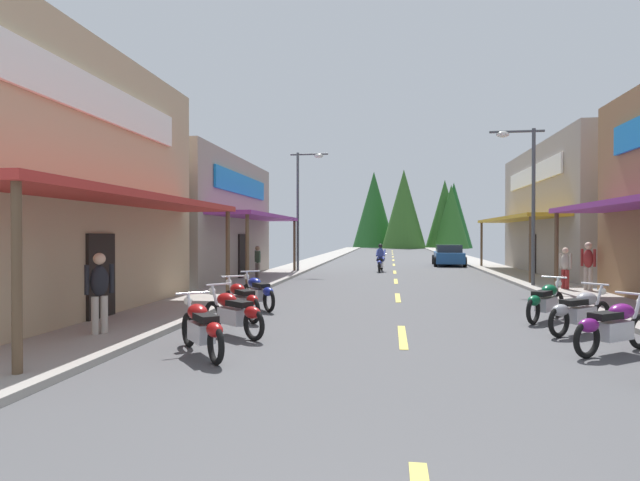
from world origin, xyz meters
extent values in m
cube|color=#4C4C4F|center=(0.00, 31.62, -0.05)|extent=(9.69, 93.24, 0.10)
cube|color=#9E9991|center=(-5.94, 31.62, 0.06)|extent=(2.19, 93.24, 0.12)
cube|color=#9E9991|center=(5.94, 31.62, 0.06)|extent=(2.19, 93.24, 0.12)
cube|color=#E0C64C|center=(0.00, 8.97, 0.01)|extent=(0.16, 2.40, 0.01)
cube|color=#E0C64C|center=(0.00, 15.41, 0.01)|extent=(0.16, 2.40, 0.01)
cube|color=#E0C64C|center=(0.00, 21.36, 0.01)|extent=(0.16, 2.40, 0.01)
cube|color=#E0C64C|center=(0.00, 26.94, 0.01)|extent=(0.16, 2.40, 0.01)
cube|color=#E0C64C|center=(0.00, 33.89, 0.01)|extent=(0.16, 2.40, 0.01)
cube|color=#E0C64C|center=(0.00, 40.34, 0.01)|extent=(0.16, 2.40, 0.01)
cube|color=#E0C64C|center=(0.00, 46.56, 0.01)|extent=(0.16, 2.40, 0.01)
cube|color=#E0C64C|center=(0.00, 53.45, 0.01)|extent=(0.16, 2.40, 0.01)
cube|color=#E0C64C|center=(0.00, 59.59, 0.01)|extent=(0.16, 2.40, 0.01)
cube|color=#E0C64C|center=(0.00, 65.42, 0.01)|extent=(0.16, 2.40, 0.01)
cube|color=#B72D28|center=(-6.13, 9.68, 2.90)|extent=(1.80, 9.74, 0.16)
cylinder|color=brown|center=(-5.43, 5.01, 1.41)|extent=(0.14, 0.14, 2.82)
cylinder|color=brown|center=(-5.43, 14.36, 1.41)|extent=(0.14, 0.14, 2.82)
cube|color=white|center=(-6.97, 9.68, 5.24)|extent=(0.10, 7.58, 0.90)
cube|color=black|center=(-6.99, 9.68, 1.05)|extent=(0.08, 1.10, 2.10)
cube|color=gray|center=(-10.64, 21.22, 2.80)|extent=(7.21, 10.72, 5.59)
cube|color=#8C338C|center=(-6.13, 21.22, 2.90)|extent=(1.80, 9.64, 0.16)
cylinder|color=brown|center=(-5.43, 16.60, 1.41)|extent=(0.14, 0.14, 2.82)
cylinder|color=brown|center=(-5.43, 25.85, 1.41)|extent=(0.14, 0.14, 2.82)
cube|color=#197FCC|center=(-6.97, 21.22, 4.36)|extent=(0.10, 7.50, 0.90)
cube|color=black|center=(-6.99, 21.22, 1.05)|extent=(0.08, 1.10, 2.10)
cylinder|color=brown|center=(5.43, 17.04, 1.41)|extent=(0.14, 0.14, 2.82)
cube|color=gray|center=(11.11, 25.92, 3.30)|extent=(8.16, 13.00, 6.59)
cube|color=gold|center=(6.13, 25.92, 2.90)|extent=(1.80, 11.70, 0.16)
cylinder|color=brown|center=(5.43, 20.27, 1.41)|extent=(0.14, 0.14, 2.82)
cylinder|color=brown|center=(5.43, 31.57, 1.41)|extent=(0.14, 0.14, 2.82)
cube|color=white|center=(6.97, 25.92, 5.14)|extent=(0.10, 9.10, 0.90)
cube|color=black|center=(6.99, 25.92, 1.05)|extent=(0.08, 1.10, 2.10)
cylinder|color=#474C51|center=(-5.25, 25.85, 3.27)|extent=(0.14, 0.14, 6.54)
cylinder|color=#474C51|center=(-4.62, 25.85, 6.44)|extent=(2.06, 0.10, 0.10)
ellipsoid|color=silver|center=(-4.09, 25.85, 6.34)|extent=(0.50, 0.30, 0.24)
cylinder|color=#474C51|center=(5.25, 19.20, 3.09)|extent=(0.14, 0.14, 6.19)
cylinder|color=#474C51|center=(4.62, 19.20, 6.09)|extent=(2.06, 0.10, 0.10)
ellipsoid|color=silver|center=(4.09, 19.20, 5.99)|extent=(0.50, 0.30, 0.24)
torus|color=black|center=(4.23, 8.44, 0.32)|extent=(0.58, 0.45, 0.64)
torus|color=black|center=(3.01, 7.57, 0.32)|extent=(0.58, 0.45, 0.64)
cube|color=silver|center=(3.62, 8.00, 0.40)|extent=(0.73, 0.63, 0.32)
ellipsoid|color=#721972|center=(3.79, 8.12, 0.72)|extent=(0.64, 0.59, 0.28)
cube|color=black|center=(3.42, 7.86, 0.68)|extent=(0.65, 0.58, 0.12)
ellipsoid|color=#721972|center=(3.05, 7.60, 0.55)|extent=(0.50, 0.45, 0.24)
cylinder|color=silver|center=(4.13, 8.36, 0.65)|extent=(0.34, 0.26, 0.71)
cylinder|color=silver|center=(4.03, 8.29, 1.02)|extent=(0.38, 0.51, 0.04)
torus|color=black|center=(4.28, 10.27, 0.32)|extent=(0.56, 0.48, 0.64)
torus|color=black|center=(3.12, 9.32, 0.32)|extent=(0.56, 0.48, 0.64)
cube|color=silver|center=(3.70, 9.79, 0.40)|extent=(0.72, 0.66, 0.32)
ellipsoid|color=#99999E|center=(3.85, 9.92, 0.72)|extent=(0.64, 0.60, 0.28)
cube|color=black|center=(3.51, 9.63, 0.68)|extent=(0.64, 0.60, 0.12)
ellipsoid|color=#99999E|center=(3.16, 9.35, 0.55)|extent=(0.49, 0.46, 0.24)
cylinder|color=silver|center=(4.18, 10.18, 0.65)|extent=(0.33, 0.28, 0.71)
cylinder|color=silver|center=(4.09, 10.11, 1.02)|extent=(0.41, 0.49, 0.04)
sphere|color=white|center=(4.30, 10.28, 0.85)|extent=(0.16, 0.16, 0.16)
torus|color=black|center=(3.93, 12.00, 0.32)|extent=(0.47, 0.57, 0.64)
torus|color=black|center=(3.02, 10.81, 0.32)|extent=(0.47, 0.57, 0.64)
cube|color=silver|center=(3.47, 11.40, 0.40)|extent=(0.65, 0.73, 0.32)
ellipsoid|color=#0C5933|center=(3.59, 11.56, 0.72)|extent=(0.59, 0.64, 0.28)
cube|color=black|center=(3.32, 11.21, 0.68)|extent=(0.59, 0.65, 0.12)
ellipsoid|color=#0C5933|center=(3.05, 10.85, 0.55)|extent=(0.46, 0.50, 0.24)
cylinder|color=silver|center=(3.85, 11.90, 0.65)|extent=(0.27, 0.33, 0.71)
cylinder|color=silver|center=(3.78, 11.80, 1.02)|extent=(0.50, 0.40, 0.04)
sphere|color=white|center=(3.95, 12.02, 0.85)|extent=(0.16, 0.16, 0.16)
torus|color=black|center=(-3.93, 7.49, 0.32)|extent=(0.48, 0.56, 0.64)
torus|color=black|center=(-3.00, 6.31, 0.32)|extent=(0.48, 0.56, 0.64)
cube|color=silver|center=(-3.47, 6.90, 0.40)|extent=(0.66, 0.72, 0.32)
ellipsoid|color=#A51414|center=(-3.59, 7.06, 0.72)|extent=(0.60, 0.64, 0.28)
cube|color=black|center=(-3.31, 6.70, 0.68)|extent=(0.59, 0.64, 0.12)
ellipsoid|color=#A51414|center=(-3.03, 6.35, 0.55)|extent=(0.46, 0.49, 0.24)
cylinder|color=silver|center=(-3.85, 7.38, 0.65)|extent=(0.28, 0.33, 0.71)
cylinder|color=silver|center=(-3.78, 7.29, 1.02)|extent=(0.49, 0.41, 0.04)
sphere|color=white|center=(-3.95, 7.51, 0.85)|extent=(0.16, 0.16, 0.16)
torus|color=black|center=(-4.05, 9.10, 0.32)|extent=(0.56, 0.48, 0.64)
torus|color=black|center=(-2.88, 8.16, 0.32)|extent=(0.56, 0.48, 0.64)
cube|color=silver|center=(-3.47, 8.63, 0.40)|extent=(0.72, 0.66, 0.32)
ellipsoid|color=#A51414|center=(-3.62, 8.75, 0.72)|extent=(0.64, 0.60, 0.28)
cube|color=black|center=(-3.27, 8.47, 0.68)|extent=(0.64, 0.59, 0.12)
ellipsoid|color=#A51414|center=(-2.92, 8.19, 0.55)|extent=(0.49, 0.46, 0.24)
cylinder|color=silver|center=(-3.95, 9.02, 0.65)|extent=(0.33, 0.28, 0.71)
cylinder|color=silver|center=(-3.86, 8.94, 1.02)|extent=(0.41, 0.49, 0.04)
sphere|color=white|center=(-4.07, 9.12, 0.85)|extent=(0.16, 0.16, 0.16)
torus|color=black|center=(-4.35, 11.17, 0.32)|extent=(0.48, 0.56, 0.64)
torus|color=black|center=(-3.40, 10.01, 0.32)|extent=(0.48, 0.56, 0.64)
cube|color=silver|center=(-3.88, 10.59, 0.40)|extent=(0.66, 0.72, 0.32)
ellipsoid|color=#A51414|center=(-4.00, 10.74, 0.72)|extent=(0.60, 0.64, 0.28)
cube|color=black|center=(-3.72, 10.40, 0.68)|extent=(0.60, 0.64, 0.12)
ellipsoid|color=#A51414|center=(-3.43, 10.05, 0.55)|extent=(0.47, 0.49, 0.24)
cylinder|color=silver|center=(-4.27, 11.07, 0.65)|extent=(0.28, 0.32, 0.71)
cylinder|color=silver|center=(-4.20, 10.97, 1.02)|extent=(0.49, 0.41, 0.04)
sphere|color=white|center=(-4.37, 11.19, 0.85)|extent=(0.16, 0.16, 0.16)
torus|color=black|center=(-4.39, 12.93, 0.32)|extent=(0.48, 0.56, 0.64)
torus|color=black|center=(-3.45, 11.76, 0.32)|extent=(0.48, 0.56, 0.64)
cube|color=silver|center=(-3.92, 12.35, 0.40)|extent=(0.66, 0.72, 0.32)
ellipsoid|color=navy|center=(-4.05, 12.51, 0.72)|extent=(0.60, 0.64, 0.28)
cube|color=black|center=(-3.76, 12.15, 0.68)|extent=(0.59, 0.64, 0.12)
ellipsoid|color=navy|center=(-3.48, 11.80, 0.55)|extent=(0.46, 0.49, 0.24)
cylinder|color=silver|center=(-4.31, 12.83, 0.65)|extent=(0.28, 0.33, 0.71)
cylinder|color=silver|center=(-4.23, 12.74, 1.02)|extent=(0.49, 0.41, 0.04)
sphere|color=white|center=(-4.41, 12.96, 0.85)|extent=(0.16, 0.16, 0.16)
torus|color=black|center=(-0.73, 28.05, 0.32)|extent=(0.15, 0.65, 0.64)
torus|color=black|center=(-0.84, 26.55, 0.32)|extent=(0.15, 0.65, 0.64)
cube|color=silver|center=(-0.79, 27.30, 0.40)|extent=(0.33, 0.72, 0.32)
ellipsoid|color=navy|center=(-0.77, 27.50, 0.72)|extent=(0.36, 0.58, 0.28)
cube|color=black|center=(-0.80, 27.05, 0.68)|extent=(0.32, 0.62, 0.12)
ellipsoid|color=navy|center=(-0.84, 26.60, 0.55)|extent=(0.27, 0.46, 0.24)
cylinder|color=silver|center=(-0.74, 27.92, 0.65)|extent=(0.09, 0.37, 0.71)
cylinder|color=silver|center=(-0.75, 27.80, 1.02)|extent=(0.60, 0.08, 0.04)
sphere|color=white|center=(-0.73, 28.08, 0.85)|extent=(0.16, 0.16, 0.16)
ellipsoid|color=#333F8C|center=(-0.80, 27.15, 1.05)|extent=(0.41, 0.41, 0.64)
sphere|color=black|center=(-0.79, 27.20, 1.45)|extent=(0.24, 0.24, 0.24)
cylinder|color=#333F8C|center=(-0.94, 27.33, 0.70)|extent=(0.17, 0.43, 0.24)
cylinder|color=#333F8C|center=(-0.98, 27.47, 1.05)|extent=(0.14, 0.51, 0.40)
cylinder|color=#333F8C|center=(-0.62, 27.31, 0.70)|extent=(0.17, 0.43, 0.24)
cylinder|color=#333F8C|center=(-0.57, 27.44, 1.05)|extent=(0.14, 0.51, 0.40)
cylinder|color=maroon|center=(5.97, 18.00, 0.40)|extent=(0.14, 0.14, 0.81)
cylinder|color=maroon|center=(6.05, 17.84, 0.40)|extent=(0.14, 0.14, 0.81)
ellipsoid|color=#B2A599|center=(6.01, 17.92, 1.09)|extent=(0.39, 0.44, 0.57)
cylinder|color=#B2A599|center=(5.90, 18.14, 1.12)|extent=(0.09, 0.09, 0.54)
cylinder|color=#B2A599|center=(6.12, 17.71, 1.12)|extent=(0.09, 0.09, 0.54)
sphere|color=beige|center=(6.01, 17.92, 1.50)|extent=(0.22, 0.22, 0.22)
cylinder|color=#726659|center=(-6.26, 21.03, 0.39)|extent=(0.14, 0.14, 0.79)
cylinder|color=#726659|center=(-6.15, 20.88, 0.39)|extent=(0.14, 0.14, 0.79)
ellipsoid|color=#3F593F|center=(-6.20, 20.95, 1.07)|extent=(0.42, 0.44, 0.56)
cylinder|color=#3F593F|center=(-6.35, 21.15, 1.09)|extent=(0.09, 0.09, 0.53)
cylinder|color=#3F593F|center=(-6.06, 20.76, 1.09)|extent=(0.09, 0.09, 0.53)
sphere|color=#8C664C|center=(-6.20, 20.95, 1.46)|extent=(0.21, 0.21, 0.21)
cylinder|color=#B2A599|center=(-5.86, 7.92, 0.43)|extent=(0.14, 0.14, 0.86)
cylinder|color=#B2A599|center=(-5.97, 7.77, 0.43)|extent=(0.14, 0.14, 0.86)
ellipsoid|color=black|center=(-5.92, 7.85, 1.17)|extent=(0.43, 0.44, 0.61)
cylinder|color=black|center=(-5.77, 8.04, 1.20)|extent=(0.09, 0.09, 0.58)
cylinder|color=black|center=(-6.06, 7.66, 1.20)|extent=(0.09, 0.09, 0.58)
sphere|color=tan|center=(-5.92, 7.85, 1.60)|extent=(0.23, 0.23, 0.23)
cylinder|color=#B2A599|center=(6.62, 17.67, 0.45)|extent=(0.14, 0.14, 0.91)
cylinder|color=#B2A599|center=(6.73, 17.53, 0.45)|extent=(0.14, 0.14, 0.91)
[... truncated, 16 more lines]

